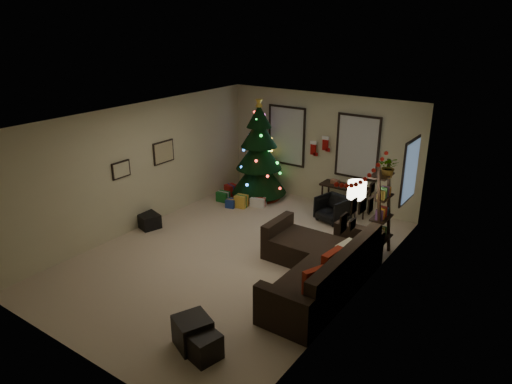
% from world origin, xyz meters
% --- Properties ---
extents(floor, '(7.00, 7.00, 0.00)m').
position_xyz_m(floor, '(0.00, 0.00, 0.00)').
color(floor, '#C8B197').
rests_on(floor, ground).
extents(ceiling, '(7.00, 7.00, 0.00)m').
position_xyz_m(ceiling, '(0.00, 0.00, 2.70)').
color(ceiling, white).
rests_on(ceiling, floor).
extents(wall_back, '(5.00, 0.00, 5.00)m').
position_xyz_m(wall_back, '(0.00, 3.50, 1.35)').
color(wall_back, '#C2BB94').
rests_on(wall_back, floor).
extents(wall_front, '(5.00, 0.00, 5.00)m').
position_xyz_m(wall_front, '(0.00, -3.50, 1.35)').
color(wall_front, '#C2BB94').
rests_on(wall_front, floor).
extents(wall_left, '(0.00, 7.00, 7.00)m').
position_xyz_m(wall_left, '(-2.50, 0.00, 1.35)').
color(wall_left, '#C2BB94').
rests_on(wall_left, floor).
extents(wall_right, '(0.00, 7.00, 7.00)m').
position_xyz_m(wall_right, '(2.50, 0.00, 1.35)').
color(wall_right, '#C2BB94').
rests_on(wall_right, floor).
extents(window_back_left, '(1.05, 0.06, 1.50)m').
position_xyz_m(window_back_left, '(-0.95, 3.47, 1.55)').
color(window_back_left, '#728CB2').
rests_on(window_back_left, wall_back).
extents(window_back_right, '(1.05, 0.06, 1.50)m').
position_xyz_m(window_back_right, '(0.95, 3.47, 1.55)').
color(window_back_right, '#728CB2').
rests_on(window_back_right, wall_back).
extents(window_right_wall, '(0.06, 0.90, 1.30)m').
position_xyz_m(window_right_wall, '(2.47, 2.55, 1.50)').
color(window_right_wall, '#728CB2').
rests_on(window_right_wall, wall_right).
extents(christmas_tree, '(1.40, 1.40, 2.60)m').
position_xyz_m(christmas_tree, '(-1.39, 2.87, 1.07)').
color(christmas_tree, black).
rests_on(christmas_tree, floor).
extents(presents, '(1.30, 0.89, 0.30)m').
position_xyz_m(presents, '(-1.56, 2.22, 0.13)').
color(presents, gold).
rests_on(presents, floor).
extents(sofa, '(1.99, 2.89, 0.90)m').
position_xyz_m(sofa, '(1.82, 0.04, 0.29)').
color(sofa, black).
rests_on(sofa, floor).
extents(pillow_red_a, '(0.25, 0.41, 0.40)m').
position_xyz_m(pillow_red_a, '(2.21, -0.90, 0.64)').
color(pillow_red_a, maroon).
rests_on(pillow_red_a, sofa).
extents(pillow_red_b, '(0.18, 0.48, 0.47)m').
position_xyz_m(pillow_red_b, '(2.21, -0.29, 0.64)').
color(pillow_red_b, maroon).
rests_on(pillow_red_b, sofa).
extents(pillow_cream, '(0.18, 0.44, 0.42)m').
position_xyz_m(pillow_cream, '(2.21, 0.16, 0.63)').
color(pillow_cream, beige).
rests_on(pillow_cream, sofa).
extents(ottoman_near, '(0.61, 0.61, 0.44)m').
position_xyz_m(ottoman_near, '(1.14, -2.45, 0.22)').
color(ottoman_near, black).
rests_on(ottoman_near, floor).
extents(ottoman_far, '(0.48, 0.48, 0.37)m').
position_xyz_m(ottoman_far, '(1.44, -2.56, 0.19)').
color(ottoman_far, black).
rests_on(ottoman_far, floor).
extents(desk, '(1.21, 0.43, 0.65)m').
position_xyz_m(desk, '(0.85, 3.22, 0.58)').
color(desk, black).
rests_on(desk, floor).
extents(desk_chair, '(0.69, 0.66, 0.59)m').
position_xyz_m(desk_chair, '(0.84, 2.57, 0.29)').
color(desk_chair, black).
rests_on(desk_chair, floor).
extents(bookshelf, '(0.30, 0.55, 1.87)m').
position_xyz_m(bookshelf, '(2.30, 1.63, 0.91)').
color(bookshelf, black).
rests_on(bookshelf, floor).
extents(potted_plant, '(0.54, 0.49, 0.53)m').
position_xyz_m(potted_plant, '(2.30, 1.72, 1.83)').
color(potted_plant, '#4C4C4C').
rests_on(potted_plant, bookshelf).
extents(floor_lamp, '(0.33, 0.33, 1.58)m').
position_xyz_m(floor_lamp, '(1.95, 1.13, 1.32)').
color(floor_lamp, black).
rests_on(floor_lamp, floor).
extents(art_map, '(0.04, 0.60, 0.50)m').
position_xyz_m(art_map, '(-2.48, 0.69, 1.52)').
color(art_map, black).
rests_on(art_map, wall_left).
extents(art_abstract, '(0.04, 0.45, 0.35)m').
position_xyz_m(art_abstract, '(-2.48, -0.52, 1.43)').
color(art_abstract, black).
rests_on(art_abstract, wall_left).
extents(gallery, '(0.03, 1.25, 0.54)m').
position_xyz_m(gallery, '(2.48, -0.07, 1.57)').
color(gallery, black).
rests_on(gallery, wall_right).
extents(garland, '(0.08, 1.90, 0.30)m').
position_xyz_m(garland, '(2.45, 0.10, 2.11)').
color(garland, '#A5140C').
rests_on(garland, wall_right).
extents(stocking_left, '(0.20, 0.05, 0.36)m').
position_xyz_m(stocking_left, '(-0.14, 3.40, 1.38)').
color(stocking_left, '#990F0C').
rests_on(stocking_left, wall_back).
extents(stocking_right, '(0.20, 0.05, 0.36)m').
position_xyz_m(stocking_right, '(0.19, 3.36, 1.55)').
color(stocking_right, '#990F0C').
rests_on(stocking_right, wall_back).
extents(storage_bin, '(0.70, 0.57, 0.31)m').
position_xyz_m(storage_bin, '(-2.40, -0.03, 0.15)').
color(storage_bin, black).
rests_on(storage_bin, floor).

